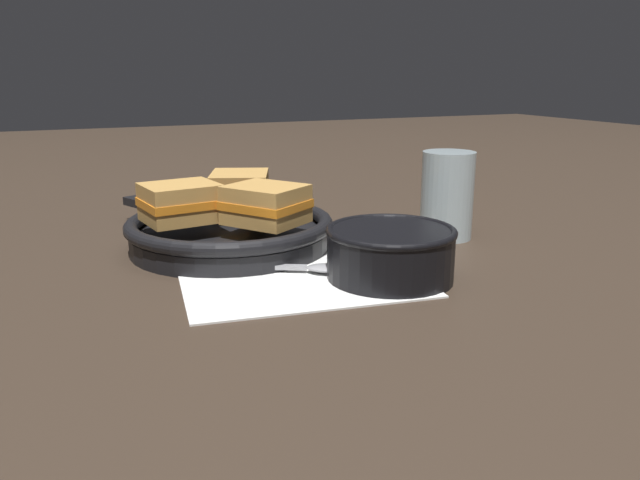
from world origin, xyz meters
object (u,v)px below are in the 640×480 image
object	(u,v)px
sandwich_far_left	(266,204)
skillet	(229,232)
soup_bowl	(391,250)
sandwich_near_left	(240,190)
sandwich_near_right	(181,203)
drinking_glass	(447,195)
spoon	(310,268)

from	to	relation	value
sandwich_far_left	skillet	bearing A→B (deg)	120.21
skillet	soup_bowl	bearing A→B (deg)	-56.36
sandwich_near_left	sandwich_near_right	size ratio (longest dim) A/B	1.11
skillet	sandwich_near_left	size ratio (longest dim) A/B	3.21
drinking_glass	spoon	bearing A→B (deg)	-162.38
skillet	spoon	bearing A→B (deg)	-69.39
soup_bowl	sandwich_near_right	xyz separation A→B (m)	(-0.19, 0.19, 0.03)
soup_bowl	sandwich_far_left	distance (m)	0.17
skillet	sandwich_near_left	bearing A→B (deg)	58.80
sandwich_near_right	drinking_glass	world-z (taller)	drinking_glass
sandwich_far_left	sandwich_near_left	bearing A→B (deg)	90.45
soup_bowl	sandwich_near_left	distance (m)	0.26
spoon	sandwich_near_left	world-z (taller)	sandwich_near_left
spoon	drinking_glass	world-z (taller)	drinking_glass
spoon	drinking_glass	size ratio (longest dim) A/B	1.36
sandwich_far_left	drinking_glass	distance (m)	0.25
skillet	sandwich_near_right	size ratio (longest dim) A/B	3.58
soup_bowl	spoon	bearing A→B (deg)	146.01
drinking_glass	sandwich_near_left	bearing A→B (deg)	154.99
sandwich_near_right	drinking_glass	distance (m)	0.35
drinking_glass	skillet	bearing A→B (deg)	166.69
spoon	skillet	size ratio (longest dim) A/B	0.45
skillet	sandwich_far_left	xyz separation A→B (m)	(0.03, -0.05, 0.04)
sandwich_near_right	sandwich_far_left	world-z (taller)	same
spoon	sandwich_near_right	xyz separation A→B (m)	(-0.11, 0.14, 0.06)
sandwich_near_left	soup_bowl	bearing A→B (deg)	-68.33
sandwich_near_right	sandwich_near_left	bearing A→B (deg)	30.45
sandwich_near_left	spoon	bearing A→B (deg)	-83.43
sandwich_near_left	drinking_glass	size ratio (longest dim) A/B	0.94
soup_bowl	sandwich_far_left	size ratio (longest dim) A/B	1.21
spoon	soup_bowl	bearing A→B (deg)	-6.55
sandwich_far_left	soup_bowl	bearing A→B (deg)	-55.06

